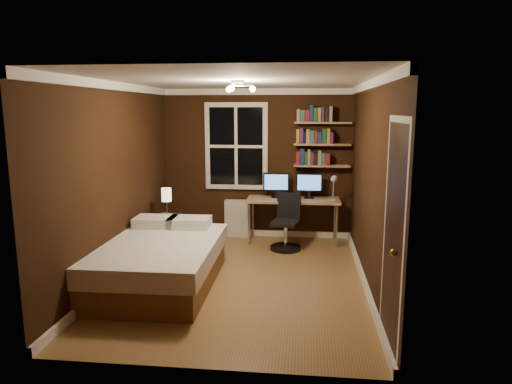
# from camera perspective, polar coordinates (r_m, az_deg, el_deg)

# --- Properties ---
(floor) EXTENTS (4.20, 4.20, 0.00)m
(floor) POSITION_cam_1_polar(r_m,az_deg,el_deg) (6.01, -2.00, -10.79)
(floor) COLOR brown
(floor) RESTS_ON ground
(wall_back) EXTENTS (3.20, 0.04, 2.50)m
(wall_back) POSITION_cam_1_polar(r_m,az_deg,el_deg) (7.75, 0.15, 3.52)
(wall_back) COLOR black
(wall_back) RESTS_ON ground
(wall_left) EXTENTS (0.04, 4.20, 2.50)m
(wall_left) POSITION_cam_1_polar(r_m,az_deg,el_deg) (6.12, -17.07, 1.26)
(wall_left) COLOR black
(wall_left) RESTS_ON ground
(wall_right) EXTENTS (0.04, 4.20, 2.50)m
(wall_right) POSITION_cam_1_polar(r_m,az_deg,el_deg) (5.68, 14.10, 0.74)
(wall_right) COLOR black
(wall_right) RESTS_ON ground
(ceiling) EXTENTS (3.20, 4.20, 0.02)m
(ceiling) POSITION_cam_1_polar(r_m,az_deg,el_deg) (5.62, -2.16, 13.72)
(ceiling) COLOR white
(ceiling) RESTS_ON wall_back
(window) EXTENTS (1.06, 0.06, 1.46)m
(window) POSITION_cam_1_polar(r_m,az_deg,el_deg) (7.73, -2.47, 5.73)
(window) COLOR white
(window) RESTS_ON wall_back
(door) EXTENTS (0.03, 0.82, 2.05)m
(door) POSITION_cam_1_polar(r_m,az_deg,el_deg) (4.23, 16.66, -5.72)
(door) COLOR black
(door) RESTS_ON ground
(door_knob) EXTENTS (0.06, 0.06, 0.06)m
(door_knob) POSITION_cam_1_polar(r_m,az_deg,el_deg) (3.95, 16.85, -7.26)
(door_knob) COLOR #B39140
(door_knob) RESTS_ON door
(ceiling_fixture) EXTENTS (0.44, 0.44, 0.18)m
(ceiling_fixture) POSITION_cam_1_polar(r_m,az_deg,el_deg) (5.52, -2.31, 12.75)
(ceiling_fixture) COLOR beige
(ceiling_fixture) RESTS_ON ceiling
(bookshelf_lower) EXTENTS (0.92, 0.22, 0.03)m
(bookshelf_lower) POSITION_cam_1_polar(r_m,az_deg,el_deg) (7.59, 8.20, 3.27)
(bookshelf_lower) COLOR #9C704B
(bookshelf_lower) RESTS_ON wall_back
(books_row_lower) EXTENTS (0.54, 0.16, 0.23)m
(books_row_lower) POSITION_cam_1_polar(r_m,az_deg,el_deg) (7.58, 8.22, 4.25)
(books_row_lower) COLOR maroon
(books_row_lower) RESTS_ON bookshelf_lower
(bookshelf_middle) EXTENTS (0.92, 0.22, 0.03)m
(bookshelf_middle) POSITION_cam_1_polar(r_m,az_deg,el_deg) (7.56, 8.26, 5.91)
(bookshelf_middle) COLOR #9C704B
(bookshelf_middle) RESTS_ON wall_back
(books_row_middle) EXTENTS (0.60, 0.16, 0.23)m
(books_row_middle) POSITION_cam_1_polar(r_m,az_deg,el_deg) (7.55, 8.29, 6.89)
(books_row_middle) COLOR navy
(books_row_middle) RESTS_ON bookshelf_middle
(bookshelf_upper) EXTENTS (0.92, 0.22, 0.03)m
(bookshelf_upper) POSITION_cam_1_polar(r_m,az_deg,el_deg) (7.54, 8.33, 8.56)
(bookshelf_upper) COLOR #9C704B
(bookshelf_upper) RESTS_ON wall_back
(books_row_upper) EXTENTS (0.54, 0.16, 0.23)m
(books_row_upper) POSITION_cam_1_polar(r_m,az_deg,el_deg) (7.54, 8.36, 9.55)
(books_row_upper) COLOR #224F21
(books_row_upper) RESTS_ON bookshelf_upper
(bed) EXTENTS (1.49, 2.05, 0.69)m
(bed) POSITION_cam_1_polar(r_m,az_deg,el_deg) (5.86, -12.28, -8.53)
(bed) COLOR brown
(bed) RESTS_ON ground
(nightstand) EXTENTS (0.56, 0.56, 0.55)m
(nightstand) POSITION_cam_1_polar(r_m,az_deg,el_deg) (7.19, -10.97, -5.12)
(nightstand) COLOR brown
(nightstand) RESTS_ON ground
(bedside_lamp) EXTENTS (0.15, 0.15, 0.44)m
(bedside_lamp) POSITION_cam_1_polar(r_m,az_deg,el_deg) (7.08, -11.10, -1.27)
(bedside_lamp) COLOR white
(bedside_lamp) RESTS_ON nightstand
(radiator) EXTENTS (0.43, 0.15, 0.64)m
(radiator) POSITION_cam_1_polar(r_m,az_deg,el_deg) (7.84, -2.34, -3.32)
(radiator) COLOR silver
(radiator) RESTS_ON ground
(desk) EXTENTS (1.52, 0.57, 0.72)m
(desk) POSITION_cam_1_polar(r_m,az_deg,el_deg) (7.50, 4.68, -1.32)
(desk) COLOR #9C704B
(desk) RESTS_ON ground
(monitor_left) EXTENTS (0.43, 0.12, 0.41)m
(monitor_left) POSITION_cam_1_polar(r_m,az_deg,el_deg) (7.54, 2.54, 0.83)
(monitor_left) COLOR black
(monitor_left) RESTS_ON desk
(monitor_right) EXTENTS (0.43, 0.12, 0.41)m
(monitor_right) POSITION_cam_1_polar(r_m,az_deg,el_deg) (7.53, 6.66, 0.76)
(monitor_right) COLOR black
(monitor_right) RESTS_ON desk
(desk_lamp) EXTENTS (0.14, 0.32, 0.44)m
(desk_lamp) POSITION_cam_1_polar(r_m,az_deg,el_deg) (7.36, 9.69, 0.57)
(desk_lamp) COLOR silver
(desk_lamp) RESTS_ON desk
(office_chair) EXTENTS (0.48, 0.48, 0.88)m
(office_chair) POSITION_cam_1_polar(r_m,az_deg,el_deg) (7.17, 3.82, -4.65)
(office_chair) COLOR black
(office_chair) RESTS_ON ground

